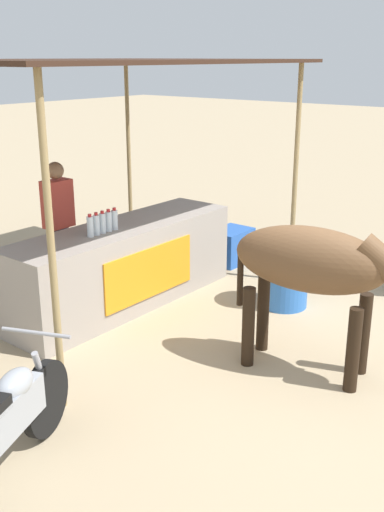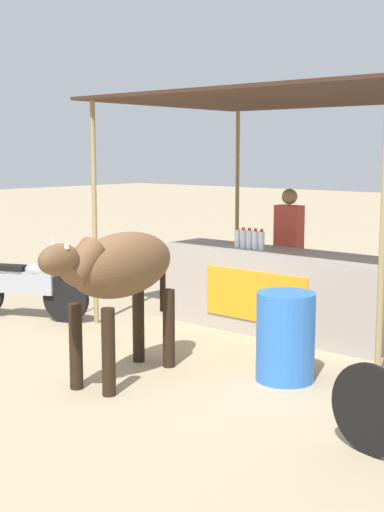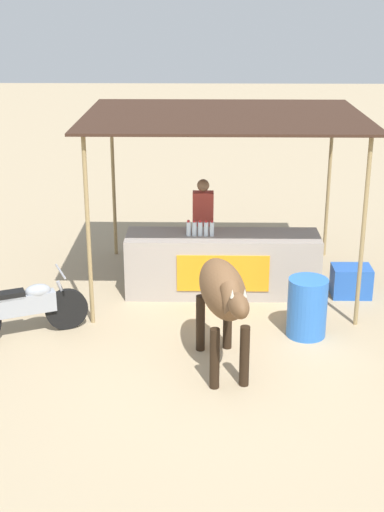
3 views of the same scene
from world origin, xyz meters
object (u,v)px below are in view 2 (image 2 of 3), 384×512
Objects in this scene: motorcycle_parked at (25,286)px; water_barrel at (285,337)px; vendor_behind_counter at (288,251)px; stall_counter at (275,291)px; cow at (119,271)px.

water_barrel is at bearing 1.34° from motorcycle_parked.
stall_counter is at bearing -67.72° from vendor_behind_counter.
vendor_behind_counter is at bearing 94.52° from cow.
cow is at bearing -140.42° from water_barrel.
vendor_behind_counter is at bearing 112.28° from stall_counter.
cow is (-0.05, -2.47, 0.55)m from stall_counter.
motorcycle_parked is at bearing -136.26° from vendor_behind_counter.
stall_counter is 1.78× the size of motorcycle_parked.
vendor_behind_counter reaches higher than stall_counter.
water_barrel is 0.45× the size of cow.
cow reaches higher than water_barrel.
motorcycle_parked is at bearing 161.76° from cow.
stall_counter is 3.17m from motorcycle_parked.
stall_counter reaches higher than motorcycle_parked.
cow is 2.90m from motorcycle_parked.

